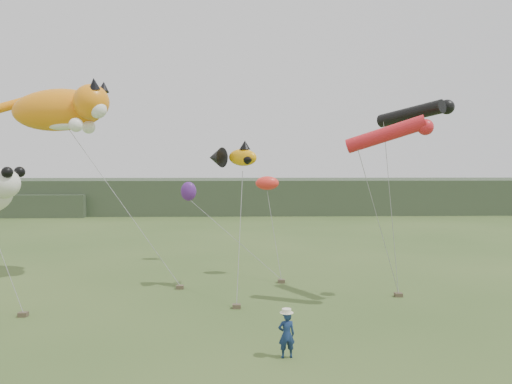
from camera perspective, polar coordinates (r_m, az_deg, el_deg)
ground at (r=17.42m, az=-0.44°, el=-16.59°), size 120.00×120.00×0.00m
headland at (r=61.26m, az=-4.26°, el=-0.48°), size 90.00×13.00×4.00m
festival_attendant at (r=15.81m, az=3.51°, el=-15.96°), size 0.56×0.41×1.42m
sandbag_anchors at (r=22.52m, az=-3.02°, el=-11.74°), size 15.78×5.42×0.17m
cat_kite at (r=28.13m, az=-20.92°, el=8.86°), size 6.42×3.43×2.73m
fish_kite at (r=23.36m, az=-2.66°, el=4.04°), size 2.63×1.73×1.26m
tube_kites at (r=21.88m, az=16.61°, el=7.55°), size 4.72×3.49×2.26m
misc_kites at (r=28.26m, az=-3.76°, el=0.49°), size 5.63×4.79×1.59m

